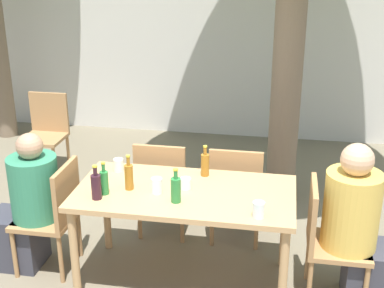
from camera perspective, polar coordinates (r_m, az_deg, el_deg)
name	(u,v)px	position (r m, az deg, el deg)	size (l,w,h in m)	color
ground_plane	(185,280)	(4.29, -0.73, -14.31)	(30.00, 30.00, 0.00)	#706651
cafe_building_wall	(235,30)	(6.95, 4.61, 12.00)	(10.00, 0.08, 2.80)	beige
dining_table_front	(185,201)	(3.93, -0.78, -6.10)	(1.60, 0.83, 0.77)	tan
patio_chair_0	(55,211)	(4.31, -14.43, -6.98)	(0.44, 0.44, 0.90)	#A87A4C
patio_chair_1	(327,236)	(3.98, 14.17, -9.47)	(0.44, 0.44, 0.90)	#A87A4C
patio_chair_2	(163,183)	(4.64, -3.13, -4.21)	(0.44, 0.44, 0.90)	#A87A4C
patio_chair_3	(236,189)	(4.55, 4.75, -4.81)	(0.44, 0.44, 0.90)	#A87A4C
patio_chair_4	(46,129)	(6.16, -15.28, 1.54)	(0.44, 0.44, 0.90)	#A87A4C
person_seated_0	(27,208)	(4.41, -17.23, -6.55)	(0.59, 0.38, 1.14)	#383842
person_seated_1	(360,233)	(3.98, 17.51, -9.00)	(0.60, 0.39, 1.22)	#383842
green_bottle_0	(176,189)	(3.70, -1.74, -4.83)	(0.07, 0.07, 0.25)	#287A38
green_bottle_1	(104,182)	(3.86, -9.35, -4.00)	(0.06, 0.06, 0.25)	#287A38
amber_bottle_2	(129,176)	(3.90, -6.75, -3.42)	(0.06, 0.06, 0.27)	#9E661E
amber_bottle_3	(205,164)	(4.10, 1.40, -2.15)	(0.06, 0.06, 0.25)	#9E661E
wine_bottle_4	(96,186)	(3.80, -10.18, -4.43)	(0.07, 0.07, 0.25)	#331923
drinking_glass_0	(157,186)	(3.85, -3.78, -4.45)	(0.08, 0.08, 0.11)	white
drinking_glass_1	(186,183)	(3.91, -0.69, -4.22)	(0.08, 0.08, 0.08)	white
drinking_glass_2	(259,210)	(3.55, 7.12, -6.96)	(0.08, 0.08, 0.11)	silver
drinking_glass_3	(119,165)	(4.24, -7.84, -2.23)	(0.08, 0.08, 0.10)	silver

